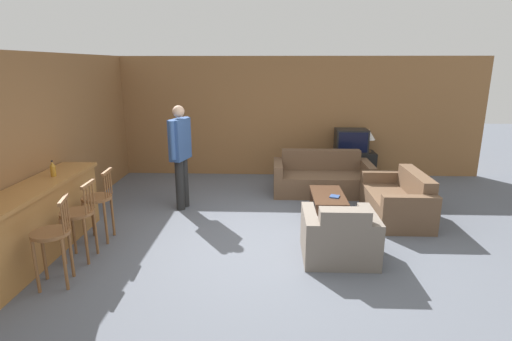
{
  "coord_description": "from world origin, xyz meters",
  "views": [
    {
      "loc": [
        0.1,
        -5.1,
        2.43
      ],
      "look_at": [
        -0.13,
        0.81,
        0.85
      ],
      "focal_mm": 28.0,
      "sensor_mm": 36.0,
      "label": 1
    }
  ],
  "objects": [
    {
      "name": "ground_plane",
      "position": [
        0.0,
        0.0,
        0.0
      ],
      "size": [
        24.0,
        24.0,
        0.0
      ],
      "primitive_type": "plane",
      "color": "#565B66"
    },
    {
      "name": "wall_back",
      "position": [
        0.0,
        3.71,
        1.3
      ],
      "size": [
        9.4,
        0.08,
        2.6
      ],
      "color": "olive",
      "rests_on": "ground_plane"
    },
    {
      "name": "wall_left",
      "position": [
        -3.22,
        1.35,
        1.3
      ],
      "size": [
        0.08,
        8.71,
        2.6
      ],
      "color": "olive",
      "rests_on": "ground_plane"
    },
    {
      "name": "bar_counter",
      "position": [
        -2.89,
        -0.49,
        0.48
      ],
      "size": [
        0.55,
        2.64,
        0.95
      ],
      "color": "#A87038",
      "rests_on": "ground_plane"
    },
    {
      "name": "bar_chair_near",
      "position": [
        -2.31,
        -1.12,
        0.56
      ],
      "size": [
        0.5,
        0.5,
        1.02
      ],
      "color": "brown",
      "rests_on": "ground_plane"
    },
    {
      "name": "bar_chair_mid",
      "position": [
        -2.31,
        -0.51,
        0.56
      ],
      "size": [
        0.42,
        0.42,
        1.02
      ],
      "color": "brown",
      "rests_on": "ground_plane"
    },
    {
      "name": "bar_chair_far",
      "position": [
        -2.31,
        0.08,
        0.56
      ],
      "size": [
        0.44,
        0.44,
        1.02
      ],
      "color": "brown",
      "rests_on": "ground_plane"
    },
    {
      "name": "couch_far",
      "position": [
        1.08,
        2.39,
        0.28
      ],
      "size": [
        1.86,
        0.89,
        0.79
      ],
      "color": "brown",
      "rests_on": "ground_plane"
    },
    {
      "name": "armchair_near",
      "position": [
        0.98,
        -0.36,
        0.28
      ],
      "size": [
        0.92,
        0.85,
        0.77
      ],
      "color": "#70665B",
      "rests_on": "ground_plane"
    },
    {
      "name": "loveseat_right",
      "position": [
        2.17,
        1.11,
        0.28
      ],
      "size": [
        0.82,
        1.51,
        0.76
      ],
      "color": "brown",
      "rests_on": "ground_plane"
    },
    {
      "name": "coffee_table",
      "position": [
        1.03,
        1.1,
        0.33
      ],
      "size": [
        0.52,
        1.01,
        0.38
      ],
      "color": "#472D1E",
      "rests_on": "ground_plane"
    },
    {
      "name": "tv_unit",
      "position": [
        1.8,
        3.36,
        0.3
      ],
      "size": [
        1.04,
        0.5,
        0.61
      ],
      "color": "black",
      "rests_on": "ground_plane"
    },
    {
      "name": "tv",
      "position": [
        1.8,
        3.36,
        0.85
      ],
      "size": [
        0.67,
        0.46,
        0.49
      ],
      "color": "black",
      "rests_on": "tv_unit"
    },
    {
      "name": "bottle",
      "position": [
        -2.86,
        0.02,
        1.05
      ],
      "size": [
        0.07,
        0.07,
        0.22
      ],
      "color": "#B27A23",
      "rests_on": "bar_counter"
    },
    {
      "name": "book_on_table",
      "position": [
        1.12,
        0.96,
        0.39
      ],
      "size": [
        0.19,
        0.19,
        0.02
      ],
      "color": "navy",
      "rests_on": "coffee_table"
    },
    {
      "name": "table_lamp",
      "position": [
        2.16,
        3.36,
        0.97
      ],
      "size": [
        0.29,
        0.29,
        0.49
      ],
      "color": "brown",
      "rests_on": "tv_unit"
    },
    {
      "name": "person_by_window",
      "position": [
        -1.43,
        1.43,
        1.0
      ],
      "size": [
        0.3,
        0.6,
        1.78
      ],
      "color": "black",
      "rests_on": "ground_plane"
    }
  ]
}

